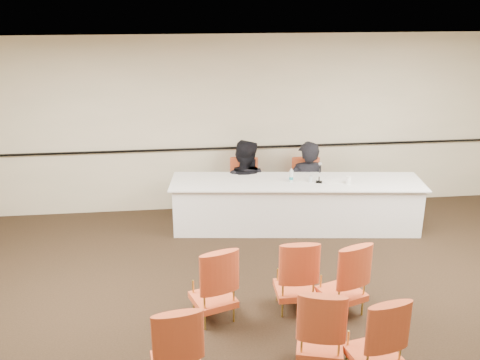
# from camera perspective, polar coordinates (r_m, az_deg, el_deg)

# --- Properties ---
(floor) EXTENTS (10.00, 10.00, 0.00)m
(floor) POSITION_cam_1_polar(r_m,az_deg,el_deg) (6.16, 5.13, -16.92)
(floor) COLOR black
(floor) RESTS_ON ground
(ceiling) EXTENTS (10.00, 10.00, 0.00)m
(ceiling) POSITION_cam_1_polar(r_m,az_deg,el_deg) (5.00, 6.19, 11.92)
(ceiling) COLOR white
(ceiling) RESTS_ON ground
(wall_back) EXTENTS (10.00, 0.04, 3.00)m
(wall_back) POSITION_cam_1_polar(r_m,az_deg,el_deg) (9.16, 0.41, 5.97)
(wall_back) COLOR beige
(wall_back) RESTS_ON ground
(wall_rail) EXTENTS (9.80, 0.04, 0.03)m
(wall_rail) POSITION_cam_1_polar(r_m,az_deg,el_deg) (9.23, 0.43, 3.49)
(wall_rail) COLOR black
(wall_rail) RESTS_ON wall_back
(panel_table) EXTENTS (4.07, 1.38, 0.80)m
(panel_table) POSITION_cam_1_polar(r_m,az_deg,el_deg) (8.66, 5.97, -2.63)
(panel_table) COLOR white
(panel_table) RESTS_ON ground
(panelist_main) EXTENTS (0.71, 0.49, 1.85)m
(panelist_main) POSITION_cam_1_polar(r_m,az_deg,el_deg) (9.23, 7.05, -1.42)
(panelist_main) COLOR black
(panelist_main) RESTS_ON ground
(panelist_main_chair) EXTENTS (0.56, 0.56, 0.95)m
(panelist_main_chair) POSITION_cam_1_polar(r_m,az_deg,el_deg) (9.20, 7.08, -0.81)
(panelist_main_chair) COLOR #E25828
(panelist_main_chair) RESTS_ON ground
(panelist_second) EXTENTS (1.08, 0.98, 1.82)m
(panelist_second) POSITION_cam_1_polar(r_m,az_deg,el_deg) (9.15, 0.43, -1.21)
(panelist_second) COLOR black
(panelist_second) RESTS_ON ground
(panelist_second_chair) EXTENTS (0.56, 0.56, 0.95)m
(panelist_second_chair) POSITION_cam_1_polar(r_m,az_deg,el_deg) (9.13, 0.43, -0.81)
(panelist_second_chair) COLOR #E25828
(panelist_second_chair) RESTS_ON ground
(papers) EXTENTS (0.32, 0.25, 0.00)m
(papers) POSITION_cam_1_polar(r_m,az_deg,el_deg) (8.58, 9.92, -0.15)
(papers) COLOR white
(papers) RESTS_ON panel_table
(microphone) EXTENTS (0.16, 0.23, 0.30)m
(microphone) POSITION_cam_1_polar(r_m,az_deg,el_deg) (8.45, 8.46, 0.67)
(microphone) COLOR black
(microphone) RESTS_ON panel_table
(water_bottle) EXTENTS (0.08, 0.08, 0.21)m
(water_bottle) POSITION_cam_1_polar(r_m,az_deg,el_deg) (8.45, 5.50, 0.51)
(water_bottle) COLOR teal
(water_bottle) RESTS_ON panel_table
(drinking_glass) EXTENTS (0.08, 0.08, 0.10)m
(drinking_glass) POSITION_cam_1_polar(r_m,az_deg,el_deg) (8.50, 7.55, 0.11)
(drinking_glass) COLOR silver
(drinking_glass) RESTS_ON panel_table
(coffee_cup) EXTENTS (0.10, 0.10, 0.12)m
(coffee_cup) POSITION_cam_1_polar(r_m,az_deg,el_deg) (8.50, 11.51, -0.02)
(coffee_cup) COLOR white
(coffee_cup) RESTS_ON panel_table
(aud_chair_front_left) EXTENTS (0.63, 0.63, 0.95)m
(aud_chair_front_left) POSITION_cam_1_polar(r_m,az_deg,el_deg) (6.29, -2.90, -10.83)
(aud_chair_front_left) COLOR #E25828
(aud_chair_front_left) RESTS_ON ground
(aud_chair_front_mid) EXTENTS (0.51, 0.51, 0.95)m
(aud_chair_front_mid) POSITION_cam_1_polar(r_m,az_deg,el_deg) (6.50, 5.93, -9.86)
(aud_chair_front_mid) COLOR #E25828
(aud_chair_front_mid) RESTS_ON ground
(aud_chair_front_right) EXTENTS (0.64, 0.64, 0.95)m
(aud_chair_front_right) POSITION_cam_1_polar(r_m,az_deg,el_deg) (6.51, 10.90, -10.08)
(aud_chair_front_right) COLOR #E25828
(aud_chair_front_right) RESTS_ON ground
(aud_chair_back_left) EXTENTS (0.57, 0.57, 0.95)m
(aud_chair_back_left) POSITION_cam_1_polar(r_m,az_deg,el_deg) (5.36, -6.87, -17.04)
(aud_chair_back_left) COLOR #E25828
(aud_chair_back_left) RESTS_ON ground
(aud_chair_back_mid) EXTENTS (0.61, 0.61, 0.95)m
(aud_chair_back_mid) POSITION_cam_1_polar(r_m,az_deg,el_deg) (5.61, 8.62, -15.21)
(aud_chair_back_mid) COLOR #E25828
(aud_chair_back_mid) RESTS_ON ground
(aud_chair_back_right) EXTENTS (0.60, 0.60, 0.95)m
(aud_chair_back_right) POSITION_cam_1_polar(r_m,az_deg,el_deg) (5.59, 14.15, -15.80)
(aud_chair_back_right) COLOR #E25828
(aud_chair_back_right) RESTS_ON ground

